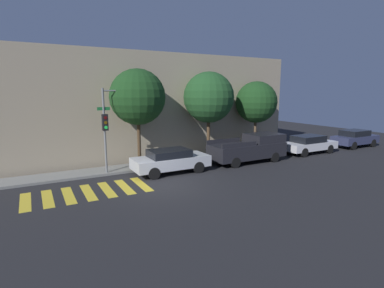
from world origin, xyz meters
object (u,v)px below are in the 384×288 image
(pickup_truck, at_px, (250,148))
(tree_near_corner, at_px, (138,97))
(sedan_near_corner, at_px, (171,160))
(traffic_light_pole, at_px, (112,117))
(tree_midblock, at_px, (209,98))
(tree_far_end, at_px, (256,102))
(sedan_middle, at_px, (309,144))
(sedan_far_end, at_px, (355,138))

(pickup_truck, relative_size, tree_near_corner, 0.87)
(sedan_near_corner, relative_size, pickup_truck, 0.85)
(traffic_light_pole, bearing_deg, tree_midblock, 5.97)
(tree_far_end, bearing_deg, tree_near_corner, -180.00)
(sedan_near_corner, relative_size, tree_far_end, 0.82)
(sedan_middle, distance_m, tree_near_corner, 13.54)
(sedan_near_corner, distance_m, pickup_truck, 5.93)
(sedan_near_corner, bearing_deg, sedan_far_end, 0.00)
(pickup_truck, bearing_deg, traffic_light_pole, 171.91)
(sedan_far_end, bearing_deg, sedan_near_corner, 180.00)
(traffic_light_pole, relative_size, pickup_truck, 0.93)
(pickup_truck, height_order, tree_midblock, tree_midblock)
(sedan_middle, height_order, tree_far_end, tree_far_end)
(sedan_middle, bearing_deg, traffic_light_pole, 175.06)
(sedan_middle, bearing_deg, pickup_truck, 180.00)
(sedan_near_corner, xyz_separation_m, tree_near_corner, (-1.23, 1.98, 3.64))
(tree_near_corner, relative_size, tree_far_end, 1.11)
(sedan_middle, bearing_deg, tree_midblock, 165.87)
(sedan_near_corner, height_order, sedan_middle, same)
(pickup_truck, bearing_deg, tree_near_corner, 164.54)
(traffic_light_pole, distance_m, sedan_near_corner, 4.13)
(sedan_middle, relative_size, tree_far_end, 0.83)
(traffic_light_pole, bearing_deg, tree_far_end, 3.70)
(pickup_truck, xyz_separation_m, sedan_middle, (5.74, 0.00, -0.20))
(pickup_truck, xyz_separation_m, tree_midblock, (-2.12, 1.98, 3.37))
(sedan_near_corner, distance_m, tree_midblock, 5.58)
(tree_near_corner, bearing_deg, sedan_middle, -8.72)
(sedan_near_corner, bearing_deg, pickup_truck, -0.00)
(tree_near_corner, bearing_deg, tree_far_end, 0.00)
(sedan_near_corner, height_order, tree_near_corner, tree_near_corner)
(tree_midblock, bearing_deg, sedan_middle, -14.13)
(traffic_light_pole, distance_m, tree_far_end, 11.02)
(sedan_near_corner, bearing_deg, sedan_middle, -0.00)
(sedan_near_corner, height_order, tree_midblock, tree_midblock)
(sedan_far_end, relative_size, tree_midblock, 0.71)
(traffic_light_pole, bearing_deg, sedan_near_corner, -23.00)
(sedan_near_corner, bearing_deg, traffic_light_pole, 157.00)
(sedan_near_corner, xyz_separation_m, sedan_middle, (11.67, -0.00, -0.01))
(sedan_middle, height_order, sedan_far_end, sedan_far_end)
(sedan_middle, relative_size, tree_near_corner, 0.74)
(traffic_light_pole, bearing_deg, tree_near_corner, 21.98)
(sedan_middle, distance_m, sedan_far_end, 5.70)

